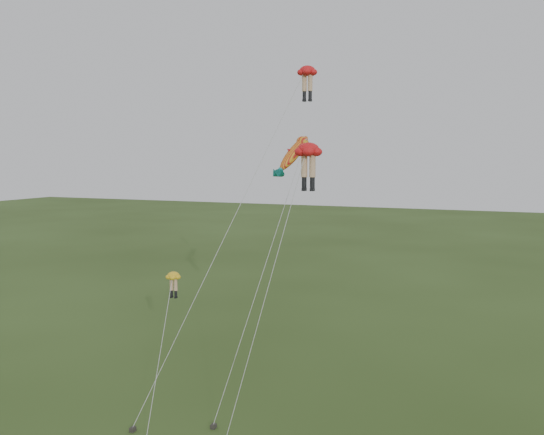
% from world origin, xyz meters
% --- Properties ---
extents(ground, '(300.00, 300.00, 0.00)m').
position_xyz_m(ground, '(0.00, 0.00, 0.00)').
color(ground, '#2C4017').
rests_on(ground, ground).
extents(legs_kite_red_high, '(6.91, 12.11, 20.93)m').
position_xyz_m(legs_kite_red_high, '(3.02, 9.01, 19.99)').
color(legs_kite_red_high, red).
rests_on(legs_kite_red_high, ground).
extents(legs_kite_red_mid, '(3.23, 7.29, 15.85)m').
position_xyz_m(legs_kite_red_mid, '(5.02, 4.08, 15.07)').
color(legs_kite_red_mid, red).
rests_on(legs_kite_red_mid, ground).
extents(legs_kite_yellow, '(2.86, 7.20, 8.06)m').
position_xyz_m(legs_kite_yellow, '(-3.08, 2.52, 7.35)').
color(legs_kite_yellow, yellow).
rests_on(legs_kite_yellow, ground).
extents(fish_kite, '(2.27, 11.67, 16.74)m').
position_xyz_m(fish_kite, '(1.92, 10.03, 15.20)').
color(fish_kite, gold).
rests_on(fish_kite, ground).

